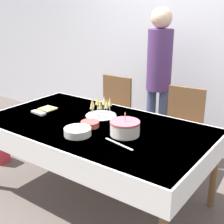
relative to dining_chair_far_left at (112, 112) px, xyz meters
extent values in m
plane|color=#564C47|center=(0.46, -0.90, -0.52)|extent=(12.00, 12.00, 0.00)
cube|color=silver|center=(0.46, 0.73, 0.83)|extent=(8.00, 0.05, 2.70)
cube|color=white|center=(0.46, -0.90, 0.22)|extent=(2.04, 1.13, 0.03)
cube|color=white|center=(0.46, -0.90, 0.13)|extent=(2.07, 1.16, 0.21)
cylinder|color=brown|center=(-0.50, -0.39, -0.16)|extent=(0.06, 0.06, 0.72)
cylinder|color=brown|center=(1.42, -0.39, -0.16)|extent=(0.06, 0.06, 0.72)
cube|color=brown|center=(0.00, -0.08, -0.09)|extent=(0.43, 0.43, 0.04)
cube|color=brown|center=(0.00, 0.11, 0.18)|extent=(0.40, 0.05, 0.50)
cylinder|color=brown|center=(0.19, -0.26, -0.32)|extent=(0.04, 0.04, 0.41)
cylinder|color=brown|center=(-0.17, -0.27, -0.32)|extent=(0.04, 0.04, 0.41)
cylinder|color=brown|center=(0.18, 0.10, -0.32)|extent=(0.04, 0.04, 0.41)
cylinder|color=brown|center=(-0.18, 0.09, -0.32)|extent=(0.04, 0.04, 0.41)
cube|color=brown|center=(0.92, -0.08, -0.09)|extent=(0.46, 0.46, 0.04)
cube|color=brown|center=(0.90, 0.11, 0.18)|extent=(0.40, 0.07, 0.50)
cylinder|color=brown|center=(1.12, -0.25, -0.32)|extent=(0.04, 0.04, 0.41)
cylinder|color=brown|center=(0.76, -0.28, -0.32)|extent=(0.04, 0.04, 0.41)
cylinder|color=brown|center=(1.08, 0.11, -0.32)|extent=(0.04, 0.04, 0.41)
cylinder|color=brown|center=(0.72, 0.08, -0.32)|extent=(0.04, 0.04, 0.41)
cylinder|color=silver|center=(0.81, -0.94, 0.28)|extent=(0.24, 0.24, 0.10)
cylinder|color=#D15B66|center=(0.81, -0.94, 0.34)|extent=(0.25, 0.25, 0.02)
cylinder|color=pink|center=(0.81, -0.94, 0.38)|extent=(0.01, 0.01, 0.06)
sphere|color=#F9CC4C|center=(0.81, -0.94, 0.42)|extent=(0.01, 0.01, 0.01)
cylinder|color=silver|center=(0.37, -0.69, 0.23)|extent=(0.30, 0.30, 0.01)
cylinder|color=silver|center=(0.44, -0.69, 0.24)|extent=(0.05, 0.05, 0.00)
cylinder|color=silver|center=(0.44, -0.69, 0.28)|extent=(0.01, 0.01, 0.08)
cone|color=#E0CC72|center=(0.44, -0.69, 0.37)|extent=(0.04, 0.04, 0.08)
cylinder|color=silver|center=(0.42, -0.62, 0.24)|extent=(0.05, 0.05, 0.00)
cylinder|color=silver|center=(0.42, -0.62, 0.28)|extent=(0.01, 0.01, 0.08)
cone|color=#E0CC72|center=(0.42, -0.62, 0.37)|extent=(0.04, 0.04, 0.08)
cylinder|color=silver|center=(0.35, -0.62, 0.24)|extent=(0.05, 0.05, 0.00)
cylinder|color=silver|center=(0.35, -0.62, 0.28)|extent=(0.01, 0.01, 0.08)
cone|color=#E0CC72|center=(0.35, -0.62, 0.37)|extent=(0.04, 0.04, 0.08)
cylinder|color=silver|center=(0.29, -0.65, 0.24)|extent=(0.05, 0.05, 0.00)
cylinder|color=silver|center=(0.29, -0.65, 0.28)|extent=(0.01, 0.01, 0.08)
cone|color=#E0CC72|center=(0.29, -0.65, 0.37)|extent=(0.04, 0.04, 0.08)
cylinder|color=silver|center=(0.30, -0.73, 0.24)|extent=(0.05, 0.05, 0.00)
cylinder|color=silver|center=(0.30, -0.73, 0.28)|extent=(0.01, 0.01, 0.08)
cone|color=#E0CC72|center=(0.30, -0.73, 0.37)|extent=(0.04, 0.04, 0.08)
cylinder|color=silver|center=(0.34, -0.79, 0.24)|extent=(0.05, 0.05, 0.00)
cylinder|color=silver|center=(0.34, -0.79, 0.28)|extent=(0.01, 0.01, 0.08)
cone|color=#E0CC72|center=(0.34, -0.79, 0.37)|extent=(0.04, 0.04, 0.08)
cylinder|color=silver|center=(0.40, -0.75, 0.24)|extent=(0.05, 0.05, 0.00)
cylinder|color=silver|center=(0.40, -0.75, 0.28)|extent=(0.01, 0.01, 0.08)
cone|color=#E0CC72|center=(0.40, -0.75, 0.37)|extent=(0.04, 0.04, 0.08)
cylinder|color=silver|center=(0.50, -1.18, 0.24)|extent=(0.23, 0.23, 0.01)
cylinder|color=silver|center=(0.50, -1.18, 0.24)|extent=(0.23, 0.23, 0.01)
cylinder|color=silver|center=(0.50, -1.18, 0.25)|extent=(0.23, 0.23, 0.01)
cylinder|color=silver|center=(0.50, -1.18, 0.26)|extent=(0.23, 0.23, 0.01)
cylinder|color=silver|center=(0.50, -1.18, 0.26)|extent=(0.23, 0.23, 0.01)
cylinder|color=silver|center=(0.50, -1.18, 0.27)|extent=(0.23, 0.23, 0.01)
cylinder|color=silver|center=(0.50, -1.18, 0.28)|extent=(0.23, 0.23, 0.01)
cylinder|color=silver|center=(0.50, -1.18, 0.28)|extent=(0.23, 0.23, 0.01)
cylinder|color=silver|center=(0.50, -1.18, 0.29)|extent=(0.23, 0.23, 0.01)
cylinder|color=#CC4C47|center=(0.46, -0.97, 0.24)|extent=(0.16, 0.16, 0.01)
cylinder|color=#CC4C47|center=(0.46, -0.97, 0.24)|extent=(0.16, 0.16, 0.01)
cylinder|color=#CC4C47|center=(0.46, -0.97, 0.25)|extent=(0.16, 0.16, 0.01)
cylinder|color=#CC4C47|center=(0.46, -0.97, 0.26)|extent=(0.16, 0.16, 0.01)
cylinder|color=#CC4C47|center=(0.46, -0.97, 0.26)|extent=(0.16, 0.16, 0.01)
cylinder|color=#CC4C47|center=(0.46, -0.97, 0.27)|extent=(0.16, 0.16, 0.01)
cylinder|color=#CC4C47|center=(0.46, -0.97, 0.28)|extent=(0.16, 0.16, 0.01)
cube|color=silver|center=(0.88, -1.12, 0.23)|extent=(0.30, 0.08, 0.00)
cube|color=silver|center=(-0.18, -1.00, 0.24)|extent=(0.17, 0.07, 0.02)
cube|color=#E0D166|center=(-0.20, -0.86, 0.24)|extent=(0.15, 0.15, 0.01)
cylinder|color=#3F4C72|center=(0.44, 0.18, -0.10)|extent=(0.11, 0.11, 0.85)
cylinder|color=#3F4C72|center=(0.60, 0.18, -0.10)|extent=(0.11, 0.11, 0.85)
cylinder|color=#4C2D60|center=(0.52, 0.18, 0.67)|extent=(0.28, 0.28, 0.67)
sphere|color=#D8B293|center=(0.52, 0.18, 1.12)|extent=(0.23, 0.23, 0.23)
camera|label=1|loc=(2.12, -2.94, 1.26)|focal=50.00mm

